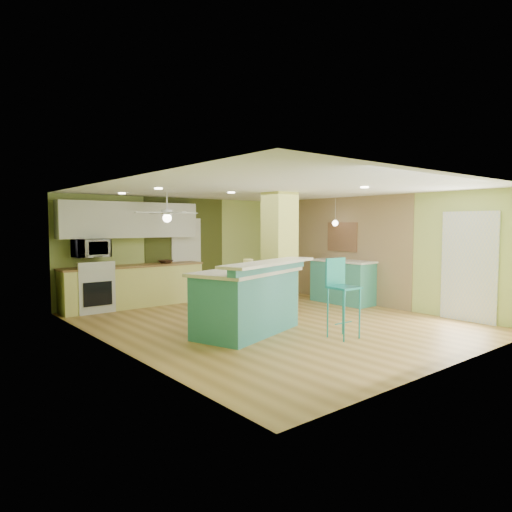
# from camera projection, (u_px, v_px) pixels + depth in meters

# --- Properties ---
(floor) EXTENTS (6.00, 7.00, 0.01)m
(floor) POSITION_uv_depth(u_px,v_px,m) (271.00, 323.00, 8.63)
(floor) COLOR olive
(floor) RESTS_ON ground
(ceiling) EXTENTS (6.00, 7.00, 0.01)m
(ceiling) POSITION_uv_depth(u_px,v_px,m) (272.00, 189.00, 8.46)
(ceiling) COLOR white
(ceiling) RESTS_ON wall_back
(wall_back) EXTENTS (6.00, 0.01, 2.50)m
(wall_back) POSITION_uv_depth(u_px,v_px,m) (178.00, 249.00, 11.25)
(wall_back) COLOR #B5C96B
(wall_back) RESTS_ON floor
(wall_front) EXTENTS (6.00, 0.01, 2.50)m
(wall_front) POSITION_uv_depth(u_px,v_px,m) (452.00, 272.00, 5.84)
(wall_front) COLOR #B5C96B
(wall_front) RESTS_ON floor
(wall_left) EXTENTS (0.01, 7.00, 2.50)m
(wall_left) POSITION_uv_depth(u_px,v_px,m) (117.00, 266.00, 6.65)
(wall_left) COLOR #B5C96B
(wall_left) RESTS_ON floor
(wall_right) EXTENTS (0.01, 7.00, 2.50)m
(wall_right) POSITION_uv_depth(u_px,v_px,m) (370.00, 251.00, 10.44)
(wall_right) COLOR #B5C96B
(wall_right) RESTS_ON floor
(wood_panel) EXTENTS (0.02, 3.40, 2.50)m
(wood_panel) POSITION_uv_depth(u_px,v_px,m) (349.00, 250.00, 10.89)
(wood_panel) COLOR #82674A
(wood_panel) RESTS_ON floor
(olive_accent) EXTENTS (2.20, 0.02, 2.50)m
(olive_accent) POSITION_uv_depth(u_px,v_px,m) (186.00, 248.00, 11.37)
(olive_accent) COLOR #444B1E
(olive_accent) RESTS_ON floor
(interior_door) EXTENTS (0.82, 0.05, 2.00)m
(interior_door) POSITION_uv_depth(u_px,v_px,m) (186.00, 259.00, 11.36)
(interior_door) COLOR white
(interior_door) RESTS_ON floor
(french_door) EXTENTS (0.04, 1.08, 2.10)m
(french_door) POSITION_uv_depth(u_px,v_px,m) (469.00, 267.00, 8.65)
(french_door) COLOR white
(french_door) RESTS_ON floor
(column) EXTENTS (0.55, 0.55, 2.50)m
(column) POSITION_uv_depth(u_px,v_px,m) (279.00, 254.00, 9.34)
(column) COLOR #D7DA65
(column) RESTS_ON floor
(kitchen_run) EXTENTS (3.25, 0.63, 0.94)m
(kitchen_run) POSITION_uv_depth(u_px,v_px,m) (134.00, 286.00, 10.25)
(kitchen_run) COLOR #E9E87A
(kitchen_run) RESTS_ON floor
(stove) EXTENTS (0.76, 0.66, 1.08)m
(stove) POSITION_uv_depth(u_px,v_px,m) (92.00, 290.00, 9.64)
(stove) COLOR silver
(stove) RESTS_ON floor
(upper_cabinets) EXTENTS (3.20, 0.34, 0.80)m
(upper_cabinets) POSITION_uv_depth(u_px,v_px,m) (131.00, 220.00, 10.24)
(upper_cabinets) COLOR white
(upper_cabinets) RESTS_ON wall_back
(microwave) EXTENTS (0.70, 0.48, 0.39)m
(microwave) POSITION_uv_depth(u_px,v_px,m) (91.00, 248.00, 9.59)
(microwave) COLOR white
(microwave) RESTS_ON wall_back
(ceiling_fan) EXTENTS (1.41, 1.41, 0.61)m
(ceiling_fan) POSITION_uv_depth(u_px,v_px,m) (167.00, 213.00, 9.34)
(ceiling_fan) COLOR silver
(ceiling_fan) RESTS_ON ceiling
(pendant_lamp) EXTENTS (0.14, 0.14, 0.69)m
(pendant_lamp) POSITION_uv_depth(u_px,v_px,m) (335.00, 223.00, 10.75)
(pendant_lamp) COLOR silver
(pendant_lamp) RESTS_ON ceiling
(wall_decor) EXTENTS (0.03, 0.90, 0.70)m
(wall_decor) POSITION_uv_depth(u_px,v_px,m) (342.00, 237.00, 11.01)
(wall_decor) COLOR brown
(wall_decor) RESTS_ON wood_panel
(peninsula) EXTENTS (2.47, 1.87, 1.25)m
(peninsula) POSITION_uv_depth(u_px,v_px,m) (248.00, 300.00, 7.74)
(peninsula) COLOR teal
(peninsula) RESTS_ON floor
(bar_stool) EXTENTS (0.45, 0.45, 1.30)m
(bar_stool) POSITION_uv_depth(u_px,v_px,m) (340.00, 285.00, 7.45)
(bar_stool) COLOR teal
(bar_stool) RESTS_ON floor
(side_counter) EXTENTS (0.67, 1.58, 1.02)m
(side_counter) POSITION_uv_depth(u_px,v_px,m) (343.00, 281.00, 10.72)
(side_counter) COLOR teal
(side_counter) RESTS_ON floor
(fruit_bowl) EXTENTS (0.38, 0.38, 0.08)m
(fruit_bowl) POSITION_uv_depth(u_px,v_px,m) (166.00, 262.00, 10.68)
(fruit_bowl) COLOR #382317
(fruit_bowl) RESTS_ON kitchen_run
(canister) EXTENTS (0.17, 0.17, 0.18)m
(canister) POSITION_uv_depth(u_px,v_px,m) (248.00, 264.00, 7.78)
(canister) COLOR yellow
(canister) RESTS_ON peninsula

